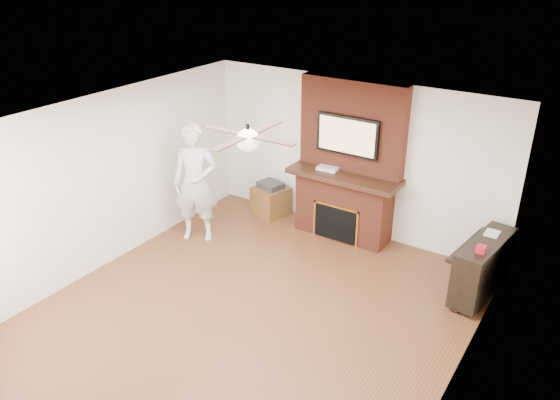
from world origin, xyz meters
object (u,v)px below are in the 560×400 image
Objects in this scene: side_table at (271,199)px; person at (195,183)px; fireplace at (347,177)px; piano at (482,266)px.

person is at bearing -96.95° from side_table.
person is at bearing -143.64° from fireplace.
person is 3.03× the size of side_table.
person is at bearing -160.89° from piano.
side_table is (0.50, 1.32, -0.67)m from person.
side_table is at bearing -177.24° from fireplace.
piano reaches higher than side_table.
fireplace is 1.57m from side_table.
side_table is at bearing 41.76° from person.
fireplace is 1.95× the size of piano.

